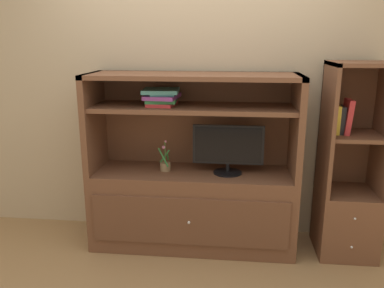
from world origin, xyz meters
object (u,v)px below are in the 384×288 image
Objects in this scene: upright_book_row at (342,118)px; magazine_stack at (162,97)px; potted_plant at (165,165)px; tv_monitor at (228,148)px; bookshelf_tall at (348,193)px; media_console at (193,191)px.

magazine_stack is at bearing -179.92° from upright_book_row.
upright_book_row is at bearing 0.03° from potted_plant.
tv_monitor is 1.04m from bookshelf_tall.
tv_monitor is 0.91m from upright_book_row.
media_console reaches higher than upright_book_row.
magazine_stack is 1.69m from bookshelf_tall.
magazine_stack is 0.21× the size of bookshelf_tall.
media_console is 0.32m from potted_plant.
media_console reaches higher than magazine_stack.
tv_monitor is 0.55m from potted_plant.
magazine_stack is at bearing -179.54° from bookshelf_tall.
magazine_stack is at bearing -175.86° from potted_plant.
potted_plant is 1.46m from upright_book_row.
magazine_stack reaches higher than upright_book_row.
upright_book_row is at bearing 0.82° from tv_monitor.
media_console is 1.33m from upright_book_row.
media_console reaches higher than tv_monitor.
magazine_stack is 1.42m from upright_book_row.
upright_book_row reaches higher than tv_monitor.
potted_plant is 1.51m from bookshelf_tall.
tv_monitor reaches higher than potted_plant.
potted_plant is at bearing -179.97° from upright_book_row.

